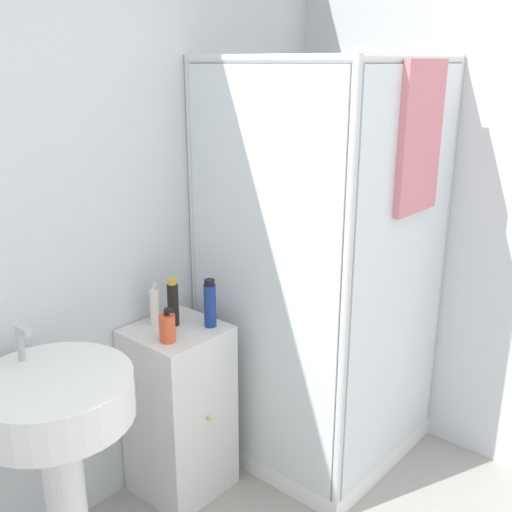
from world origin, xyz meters
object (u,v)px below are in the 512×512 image
at_px(sink, 57,428).
at_px(shampoo_bottle_tall_black, 173,303).
at_px(shampoo_bottle_blue, 210,304).
at_px(lotion_bottle_white, 155,307).
at_px(soap_dispenser, 167,328).

relative_size(sink, shampoo_bottle_tall_black, 4.85).
bearing_deg(shampoo_bottle_blue, sink, -176.80).
distance_m(sink, lotion_bottle_white, 0.68).
xyz_separation_m(sink, shampoo_bottle_blue, (0.76, 0.04, 0.19)).
relative_size(shampoo_bottle_tall_black, lotion_bottle_white, 1.09).
height_order(sink, soap_dispenser, sink).
bearing_deg(lotion_bottle_white, sink, -160.03).
xyz_separation_m(sink, lotion_bottle_white, (0.62, 0.22, 0.18)).
xyz_separation_m(soap_dispenser, lotion_bottle_white, (0.07, 0.16, 0.02)).
height_order(sink, shampoo_bottle_tall_black, sink).
bearing_deg(shampoo_bottle_blue, soap_dispenser, 173.31).
height_order(soap_dispenser, shampoo_bottle_blue, shampoo_bottle_blue).
relative_size(sink, shampoo_bottle_blue, 4.85).
xyz_separation_m(sink, shampoo_bottle_tall_black, (0.67, 0.17, 0.19)).
bearing_deg(sink, shampoo_bottle_blue, 3.20).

